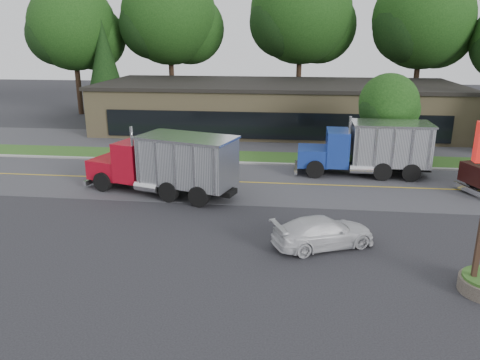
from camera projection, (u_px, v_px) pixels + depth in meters
The scene contains 16 objects.
ground at pixel (203, 246), 19.75m from camera, with size 140.00×140.00×0.00m, color #323237.
road at pixel (231, 182), 28.28m from camera, with size 60.00×8.00×0.02m, color #525257.
center_line at pixel (231, 182), 28.28m from camera, with size 60.00×0.12×0.01m, color gold.
curb at pixel (239, 164), 32.26m from camera, with size 60.00×0.30×0.12m, color #9E9E99.
grass_verge at pixel (242, 157), 33.97m from camera, with size 60.00×3.40×0.03m, color #22541D.
far_parking at pixel (249, 142), 38.71m from camera, with size 60.00×7.00×0.02m, color #525257.
strip_mall at pixel (276, 107), 43.57m from camera, with size 32.00×12.00×4.00m, color #93815A.
tree_far_a at pixel (75, 31), 49.73m from camera, with size 9.73×9.15×13.87m.
tree_far_b at pixel (171, 21), 50.23m from camera, with size 10.83×10.19×15.45m.
tree_far_c at pixel (302, 17), 48.60m from camera, with size 11.19×10.53×15.96m.
tree_far_d at pixel (424, 24), 46.51m from camera, with size 10.46×9.85×14.93m.
evergreen_left at pixel (105, 64), 48.29m from camera, with size 4.45×4.45×10.11m.
tree_verge at pixel (389, 106), 31.75m from camera, with size 4.27×4.01×6.08m.
dump_truck_red at pixel (169, 163), 25.64m from camera, with size 8.98×4.89×3.36m.
dump_truck_blue at pixel (371, 147), 29.17m from camera, with size 8.20×2.76×3.36m.
rally_car at pixel (323, 232), 19.56m from camera, with size 1.77×4.36×1.27m, color silver.
Camera 1 is at (3.66, -17.71, 8.57)m, focal length 35.00 mm.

